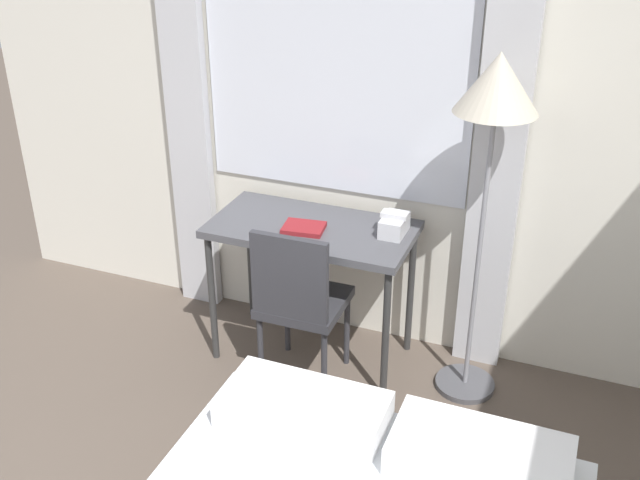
{
  "coord_description": "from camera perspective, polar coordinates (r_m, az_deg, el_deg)",
  "views": [
    {
      "loc": [
        0.95,
        -0.19,
        2.43
      ],
      "look_at": [
        -0.12,
        2.52,
        0.92
      ],
      "focal_mm": 42.0,
      "sensor_mm": 36.0,
      "label": 1
    }
  ],
  "objects": [
    {
      "name": "desk_chair",
      "position": [
        3.65,
        -1.61,
        -4.39
      ],
      "size": [
        0.4,
        0.4,
        0.89
      ],
      "rotation": [
        0.0,
        0.0,
        0.01
      ],
      "color": "#333338",
      "rests_on": "ground_plane"
    },
    {
      "name": "wall_back_with_window",
      "position": [
        3.75,
        5.36,
        10.53
      ],
      "size": [
        4.85,
        0.13,
        2.7
      ],
      "color": "silver",
      "rests_on": "ground_plane"
    },
    {
      "name": "book",
      "position": [
        3.7,
        -1.25,
        0.94
      ],
      "size": [
        0.22,
        0.18,
        0.02
      ],
      "rotation": [
        0.0,
        0.0,
        0.13
      ],
      "color": "maroon",
      "rests_on": "desk"
    },
    {
      "name": "desk",
      "position": [
        3.78,
        -0.62,
        0.04
      ],
      "size": [
        1.02,
        0.53,
        0.77
      ],
      "color": "#4C4C51",
      "rests_on": "ground_plane"
    },
    {
      "name": "telephone",
      "position": [
        3.66,
        5.68,
        1.2
      ],
      "size": [
        0.13,
        0.19,
        0.11
      ],
      "color": "silver",
      "rests_on": "desk"
    },
    {
      "name": "standing_lamp",
      "position": [
        3.3,
        13.17,
        9.42
      ],
      "size": [
        0.36,
        0.36,
        1.71
      ],
      "color": "#4C4C51",
      "rests_on": "ground_plane"
    }
  ]
}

